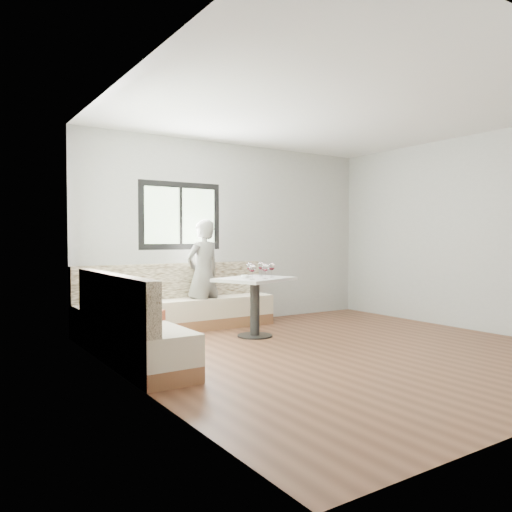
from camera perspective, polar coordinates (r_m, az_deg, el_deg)
The scene contains 10 objects.
room at distance 5.88m, azimuth 8.76°, elevation 2.94°, with size 5.01×5.01×2.81m.
banquette at distance 6.47m, azimuth -10.93°, elevation -6.76°, with size 2.90×2.80×0.95m.
table at distance 6.68m, azimuth -0.13°, elevation -4.19°, with size 1.16×1.04×0.79m.
person at distance 7.27m, azimuth -6.07°, elevation -2.10°, with size 0.58×0.38×1.59m, color slate.
olive_ramekin at distance 6.57m, azimuth -1.28°, elevation -2.36°, with size 0.11×0.11×0.04m.
wine_glass_a at distance 6.36m, azimuth -0.42°, elevation -1.45°, with size 0.09×0.09×0.20m.
wine_glass_b at distance 6.47m, azimuth 1.07°, elevation -1.39°, with size 0.09×0.09×0.20m.
wine_glass_c at distance 6.75m, azimuth 1.80°, elevation -1.25°, with size 0.09×0.09×0.20m.
wine_glass_d at distance 6.76m, azimuth -0.69°, elevation -1.24°, with size 0.09×0.09×0.20m.
wine_glass_e at distance 6.91m, azimuth 0.62°, elevation -1.17°, with size 0.09×0.09×0.20m.
Camera 1 is at (-4.02, -4.29, 1.31)m, focal length 35.00 mm.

